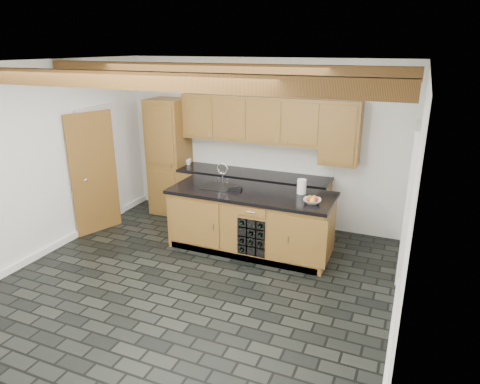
% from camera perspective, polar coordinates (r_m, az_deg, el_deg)
% --- Properties ---
extents(ground, '(5.00, 5.00, 0.00)m').
position_cam_1_polar(ground, '(5.78, -6.21, -12.19)').
color(ground, black).
rests_on(ground, ground).
extents(room_shell, '(5.01, 5.00, 5.00)m').
position_cam_1_polar(room_shell, '(5.65, -4.94, 3.97)').
color(room_shell, white).
rests_on(room_shell, ground).
extents(back_cabinetry, '(3.65, 0.62, 2.20)m').
position_cam_1_polar(back_cabinetry, '(7.40, -0.72, 3.27)').
color(back_cabinetry, olive).
rests_on(back_cabinetry, ground).
extents(island, '(2.48, 0.96, 0.93)m').
position_cam_1_polar(island, '(6.49, 1.48, -3.85)').
color(island, olive).
rests_on(island, ground).
extents(faucet, '(0.45, 0.40, 0.34)m').
position_cam_1_polar(faucet, '(6.57, -2.85, 1.06)').
color(faucet, black).
rests_on(faucet, island).
extents(kitchen_scale, '(0.20, 0.13, 0.06)m').
position_cam_1_polar(kitchen_scale, '(6.39, -0.64, 0.52)').
color(kitchen_scale, black).
rests_on(kitchen_scale, island).
extents(fruit_bowl, '(0.28, 0.28, 0.06)m').
position_cam_1_polar(fruit_bowl, '(5.94, 9.59, -1.20)').
color(fruit_bowl, beige).
rests_on(fruit_bowl, island).
extents(fruit_cluster, '(0.16, 0.17, 0.07)m').
position_cam_1_polar(fruit_cluster, '(5.93, 9.61, -0.91)').
color(fruit_cluster, red).
rests_on(fruit_cluster, fruit_bowl).
extents(paper_towel, '(0.13, 0.13, 0.22)m').
position_cam_1_polar(paper_towel, '(6.28, 8.23, 0.74)').
color(paper_towel, white).
rests_on(paper_towel, island).
extents(mug, '(0.14, 0.14, 0.10)m').
position_cam_1_polar(mug, '(7.82, -6.89, 4.01)').
color(mug, white).
rests_on(mug, back_cabinetry).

